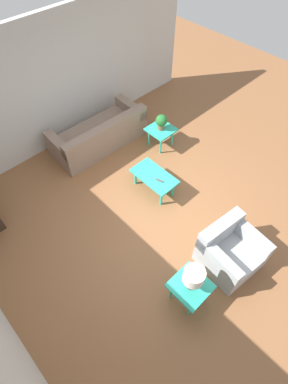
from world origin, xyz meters
The scene contains 10 objects.
ground_plane centered at (0.00, 0.00, 0.00)m, with size 14.00×14.00×0.00m, color #8E5B38.
wall_right centered at (3.06, 0.00, 1.35)m, with size 0.12×7.20×2.70m.
sofa centered at (2.25, -0.44, 0.28)m, with size 0.96×2.14×0.75m.
armchair centered at (-1.48, -0.18, 0.32)m, with size 0.93×0.95×0.81m.
coffee_table centered at (0.47, -0.39, 0.36)m, with size 0.91×0.50×0.41m.
side_table_plant centered at (1.31, -1.43, 0.40)m, with size 0.55×0.55×0.47m.
side_table_lamp centered at (-1.45, 0.77, 0.40)m, with size 0.55×0.55×0.47m.
potted_plant centered at (1.31, -1.43, 0.67)m, with size 0.25×0.25×0.36m.
table_lamp centered at (-1.45, 0.77, 0.78)m, with size 0.30×0.30×0.46m.
remote_control centered at (0.31, -0.37, 0.42)m, with size 0.16×0.09×0.02m.
Camera 1 is at (-2.17, 2.39, 4.74)m, focal length 28.00 mm.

